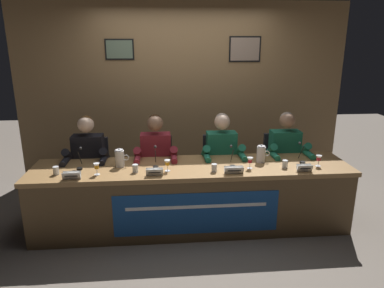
# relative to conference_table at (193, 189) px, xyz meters

# --- Properties ---
(ground_plane) EXTENTS (12.00, 12.00, 0.00)m
(ground_plane) POSITION_rel_conference_table_xyz_m (-0.00, 0.11, -0.50)
(ground_plane) COLOR #70665B
(wall_back_panelled) EXTENTS (4.71, 0.14, 2.60)m
(wall_back_panelled) POSITION_rel_conference_table_xyz_m (0.00, 1.60, 0.80)
(wall_back_panelled) COLOR #937047
(wall_back_panelled) RESTS_ON ground_plane
(conference_table) EXTENTS (3.51, 0.76, 0.73)m
(conference_table) POSITION_rel_conference_table_xyz_m (0.00, 0.00, 0.00)
(conference_table) COLOR olive
(conference_table) RESTS_ON ground_plane
(chair_far_left) EXTENTS (0.44, 0.44, 0.90)m
(chair_far_left) POSITION_rel_conference_table_xyz_m (-1.20, 0.67, -0.07)
(chair_far_left) COLOR black
(chair_far_left) RESTS_ON ground_plane
(panelist_far_left) EXTENTS (0.51, 0.48, 1.23)m
(panelist_far_left) POSITION_rel_conference_table_xyz_m (-1.20, 0.47, 0.21)
(panelist_far_left) COLOR black
(panelist_far_left) RESTS_ON ground_plane
(nameplate_far_left) EXTENTS (0.18, 0.06, 0.08)m
(nameplate_far_left) POSITION_rel_conference_table_xyz_m (-1.23, -0.18, 0.27)
(nameplate_far_left) COLOR white
(nameplate_far_left) RESTS_ON conference_table
(juice_glass_far_left) EXTENTS (0.06, 0.06, 0.12)m
(juice_glass_far_left) POSITION_rel_conference_table_xyz_m (-1.00, -0.08, 0.31)
(juice_glass_far_left) COLOR white
(juice_glass_far_left) RESTS_ON conference_table
(water_cup_far_left) EXTENTS (0.06, 0.06, 0.08)m
(water_cup_far_left) POSITION_rel_conference_table_xyz_m (-1.42, -0.03, 0.27)
(water_cup_far_left) COLOR silver
(water_cup_far_left) RESTS_ON conference_table
(microphone_far_left) EXTENTS (0.06, 0.17, 0.22)m
(microphone_far_left) POSITION_rel_conference_table_xyz_m (-1.21, 0.13, 0.30)
(microphone_far_left) COLOR black
(microphone_far_left) RESTS_ON conference_table
(chair_center_left) EXTENTS (0.44, 0.44, 0.90)m
(chair_center_left) POSITION_rel_conference_table_xyz_m (-0.40, 0.67, -0.07)
(chair_center_left) COLOR black
(chair_center_left) RESTS_ON ground_plane
(panelist_center_left) EXTENTS (0.51, 0.48, 1.23)m
(panelist_center_left) POSITION_rel_conference_table_xyz_m (-0.40, 0.47, 0.21)
(panelist_center_left) COLOR black
(panelist_center_left) RESTS_ON ground_plane
(nameplate_center_left) EXTENTS (0.18, 0.06, 0.08)m
(nameplate_center_left) POSITION_rel_conference_table_xyz_m (-0.41, -0.16, 0.27)
(nameplate_center_left) COLOR white
(nameplate_center_left) RESTS_ON conference_table
(juice_glass_center_left) EXTENTS (0.06, 0.06, 0.12)m
(juice_glass_center_left) POSITION_rel_conference_table_xyz_m (-0.27, -0.03, 0.31)
(juice_glass_center_left) COLOR white
(juice_glass_center_left) RESTS_ON conference_table
(water_cup_center_left) EXTENTS (0.06, 0.06, 0.08)m
(water_cup_center_left) POSITION_rel_conference_table_xyz_m (-0.61, -0.04, 0.27)
(water_cup_center_left) COLOR silver
(water_cup_center_left) RESTS_ON conference_table
(microphone_center_left) EXTENTS (0.06, 0.17, 0.22)m
(microphone_center_left) POSITION_rel_conference_table_xyz_m (-0.40, 0.12, 0.30)
(microphone_center_left) COLOR black
(microphone_center_left) RESTS_ON conference_table
(chair_center_right) EXTENTS (0.44, 0.44, 0.90)m
(chair_center_right) POSITION_rel_conference_table_xyz_m (0.40, 0.67, -0.07)
(chair_center_right) COLOR black
(chair_center_right) RESTS_ON ground_plane
(panelist_center_right) EXTENTS (0.51, 0.48, 1.23)m
(panelist_center_right) POSITION_rel_conference_table_xyz_m (0.40, 0.47, 0.21)
(panelist_center_right) COLOR black
(panelist_center_right) RESTS_ON ground_plane
(nameplate_center_right) EXTENTS (0.20, 0.06, 0.08)m
(nameplate_center_right) POSITION_rel_conference_table_xyz_m (0.41, -0.17, 0.27)
(nameplate_center_right) COLOR white
(nameplate_center_right) RESTS_ON conference_table
(juice_glass_center_right) EXTENTS (0.06, 0.06, 0.12)m
(juice_glass_center_right) POSITION_rel_conference_table_xyz_m (0.61, -0.03, 0.31)
(juice_glass_center_right) COLOR white
(juice_glass_center_right) RESTS_ON conference_table
(water_cup_center_right) EXTENTS (0.06, 0.06, 0.08)m
(water_cup_center_right) POSITION_rel_conference_table_xyz_m (0.22, -0.10, 0.27)
(water_cup_center_right) COLOR silver
(water_cup_center_right) RESTS_ON conference_table
(microphone_center_right) EXTENTS (0.06, 0.17, 0.22)m
(microphone_center_right) POSITION_rel_conference_table_xyz_m (0.44, 0.06, 0.30)
(microphone_center_right) COLOR black
(microphone_center_right) RESTS_ON conference_table
(chair_far_right) EXTENTS (0.44, 0.44, 0.90)m
(chair_far_right) POSITION_rel_conference_table_xyz_m (1.20, 0.67, -0.07)
(chair_far_right) COLOR black
(chair_far_right) RESTS_ON ground_plane
(panelist_far_right) EXTENTS (0.51, 0.48, 1.23)m
(panelist_far_right) POSITION_rel_conference_table_xyz_m (1.20, 0.47, 0.21)
(panelist_far_right) COLOR black
(panelist_far_right) RESTS_ON ground_plane
(nameplate_far_right) EXTENTS (0.16, 0.06, 0.08)m
(nameplate_far_right) POSITION_rel_conference_table_xyz_m (1.17, -0.18, 0.27)
(nameplate_far_right) COLOR white
(nameplate_far_right) RESTS_ON conference_table
(juice_glass_far_right) EXTENTS (0.06, 0.06, 0.12)m
(juice_glass_far_right) POSITION_rel_conference_table_xyz_m (1.38, -0.03, 0.31)
(juice_glass_far_right) COLOR white
(juice_glass_far_right) RESTS_ON conference_table
(water_cup_far_right) EXTENTS (0.06, 0.06, 0.08)m
(water_cup_far_right) POSITION_rel_conference_table_xyz_m (1.00, -0.04, 0.27)
(water_cup_far_right) COLOR silver
(water_cup_far_right) RESTS_ON conference_table
(microphone_far_right) EXTENTS (0.06, 0.17, 0.22)m
(microphone_far_right) POSITION_rel_conference_table_xyz_m (1.25, 0.12, 0.30)
(microphone_far_right) COLOR black
(microphone_far_right) RESTS_ON conference_table
(water_pitcher_left_side) EXTENTS (0.15, 0.10, 0.21)m
(water_pitcher_left_side) POSITION_rel_conference_table_xyz_m (-0.79, 0.16, 0.32)
(water_pitcher_left_side) COLOR silver
(water_pitcher_left_side) RESTS_ON conference_table
(water_pitcher_right_side) EXTENTS (0.15, 0.10, 0.21)m
(water_pitcher_right_side) POSITION_rel_conference_table_xyz_m (0.79, 0.17, 0.32)
(water_pitcher_right_side) COLOR silver
(water_pitcher_right_side) RESTS_ON conference_table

